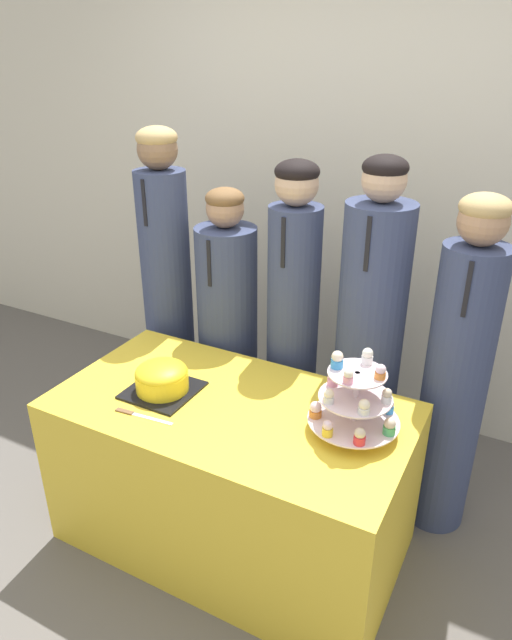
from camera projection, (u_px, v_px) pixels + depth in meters
name	position (u px, v px, depth m)	size (l,w,h in m)	color
ground_plane	(185.00, 602.00, 2.27)	(16.00, 16.00, 0.00)	#605B56
wall_back	(354.00, 181.00, 3.07)	(9.00, 0.06, 2.70)	beige
table	(232.00, 474.00, 2.42)	(1.43, 0.77, 0.71)	yellow
round_cake	(162.00, 378.00, 2.33)	(0.28, 0.28, 0.13)	black
cake_knife	(134.00, 414.00, 2.21)	(0.25, 0.04, 0.01)	silver
cupcake_stand	(355.00, 399.00, 2.06)	(0.34, 0.34, 0.32)	silver
student_0	(168.00, 296.00, 2.97)	(0.25, 0.26, 1.68)	#384266
student_1	(228.00, 337.00, 2.89)	(0.30, 0.30, 1.43)	#384266
student_2	(292.00, 332.00, 2.69)	(0.24, 0.25, 1.58)	#384266
student_3	(368.00, 351.00, 2.53)	(0.29, 0.30, 1.63)	#384266
student_4	(456.00, 379.00, 2.39)	(0.26, 0.27, 1.52)	#384266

